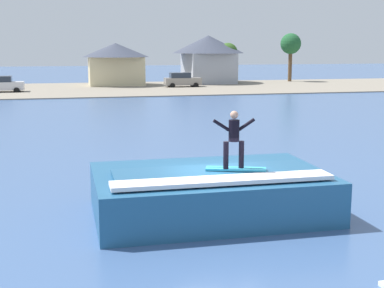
{
  "coord_description": "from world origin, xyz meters",
  "views": [
    {
      "loc": [
        -4.39,
        -15.63,
        5.18
      ],
      "look_at": [
        -0.13,
        2.77,
        1.79
      ],
      "focal_mm": 51.31,
      "sensor_mm": 36.0,
      "label": 1
    }
  ],
  "objects": [
    {
      "name": "wave_crest",
      "position": [
        -0.13,
        0.27,
        0.71
      ],
      "size": [
        7.09,
        4.65,
        1.5
      ],
      "color": "#235880",
      "rests_on": "ground_plane"
    },
    {
      "name": "house_gabled_white",
      "position": [
        15.06,
        58.34,
        3.84
      ],
      "size": [
        9.89,
        9.89,
        6.57
      ],
      "color": "#9EA3AD",
      "rests_on": "ground_plane"
    },
    {
      "name": "ground_plane",
      "position": [
        0.0,
        0.0,
        0.0
      ],
      "size": [
        260.0,
        260.0,
        0.0
      ],
      "primitive_type": "plane",
      "color": "#3E5B8A"
    },
    {
      "name": "car_near_shore",
      "position": [
        -11.07,
        48.62,
        0.95
      ],
      "size": [
        4.32,
        2.27,
        1.86
      ],
      "color": "silver",
      "rests_on": "ground_plane"
    },
    {
      "name": "car_far_shore",
      "position": [
        9.95,
        51.72,
        0.95
      ],
      "size": [
        4.56,
        2.03,
        1.86
      ],
      "color": "gray",
      "rests_on": "ground_plane"
    },
    {
      "name": "surfer",
      "position": [
        0.44,
        -0.31,
        2.54
      ],
      "size": [
        1.3,
        0.32,
        1.73
      ],
      "color": "black",
      "rests_on": "surfboard"
    },
    {
      "name": "tree_short_bushy",
      "position": [
        27.29,
        58.59,
        5.3
      ],
      "size": [
        2.94,
        2.94,
        6.93
      ],
      "color": "brown",
      "rests_on": "ground_plane"
    },
    {
      "name": "surfboard",
      "position": [
        0.53,
        -0.27,
        1.53
      ],
      "size": [
        1.84,
        0.99,
        0.06
      ],
      "color": "#33A5CC",
      "rests_on": "wave_crest"
    },
    {
      "name": "shoreline_bank",
      "position": [
        0.0,
        51.05,
        0.05
      ],
      "size": [
        120.0,
        22.17,
        0.11
      ],
      "color": "gray",
      "rests_on": "ground_plane"
    },
    {
      "name": "tree_tall_bare",
      "position": [
        17.48,
        56.97,
        4.11
      ],
      "size": [
        2.66,
        2.66,
        5.57
      ],
      "color": "brown",
      "rests_on": "ground_plane"
    },
    {
      "name": "house_small_cottage",
      "position": [
        2.18,
        56.35,
        3.23
      ],
      "size": [
        8.58,
        8.58,
        5.51
      ],
      "color": "beige",
      "rests_on": "ground_plane"
    }
  ]
}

